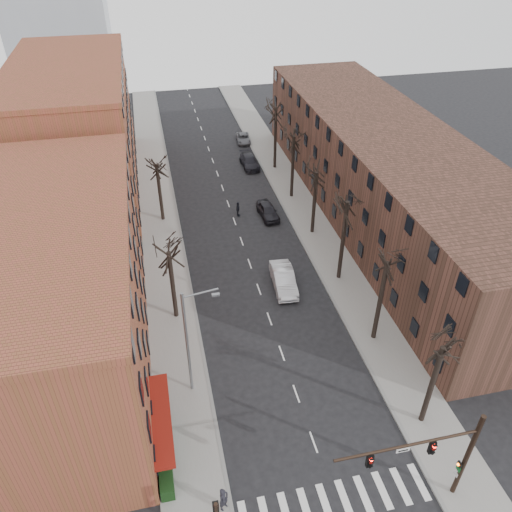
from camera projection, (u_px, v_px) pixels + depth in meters
ground at (335, 501)px, 29.22m from camera, size 160.00×160.00×0.00m
sidewalk_left at (159, 215)px, 55.53m from camera, size 4.00×90.00×0.15m
sidewalk_right at (297, 200)px, 58.37m from camera, size 4.00×90.00×0.15m
building_left_near at (52, 299)px, 34.79m from camera, size 12.00×26.00×12.00m
building_left_far at (77, 132)px, 57.22m from camera, size 12.00×28.00×14.00m
building_right at (385, 174)px, 52.95m from camera, size 12.00×50.00×10.00m
awning_left at (166, 443)px, 32.31m from camera, size 1.20×7.00×0.15m
hedge at (164, 451)px, 31.12m from camera, size 0.80×6.00×1.00m
tree_right_a at (421, 420)px, 33.74m from camera, size 5.20×5.20×10.00m
tree_right_b at (373, 338)px, 40.09m from camera, size 5.20×5.20×10.80m
tree_right_c at (338, 278)px, 46.44m from camera, size 5.20×5.20×11.60m
tree_right_d at (312, 233)px, 52.78m from camera, size 5.20×5.20×10.00m
tree_right_e at (291, 197)px, 59.13m from camera, size 5.20×5.20×10.80m
tree_right_f at (275, 168)px, 65.48m from camera, size 5.20×5.20×11.60m
tree_left_a at (177, 316)px, 42.16m from camera, size 5.20×5.20×9.50m
tree_left_b at (163, 220)px, 54.85m from camera, size 5.20×5.20×9.50m
signal_mast_arm at (444, 454)px, 26.83m from camera, size 8.14×0.30×7.20m
streetlight at (189, 339)px, 32.99m from camera, size 2.45×0.22×9.03m
silver_sedan at (284, 279)px, 44.90m from camera, size 2.18×5.34×1.72m
parked_car_near at (268, 211)px, 55.01m from camera, size 2.05×4.49×1.50m
parked_car_mid at (249, 162)px, 65.41m from camera, size 2.12×4.93×1.41m
parked_car_far at (243, 138)px, 72.15m from camera, size 2.24×4.23×1.13m
pedestrian_a at (224, 499)px, 28.24m from camera, size 0.78×0.75×1.80m
pedestrian_crossing at (238, 209)px, 55.09m from camera, size 0.80×1.09×1.71m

